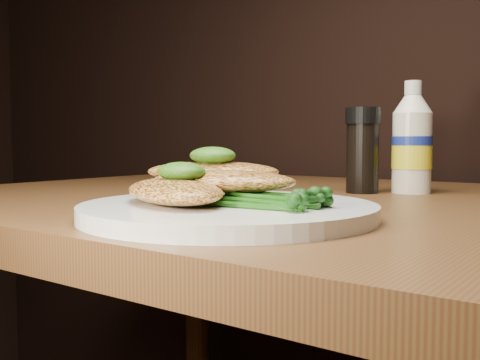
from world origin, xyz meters
The scene contains 9 objects.
plate centered at (0.00, 0.81, 0.76)m, with size 0.29×0.29×0.02m, color white.
chicken_front centered at (-0.04, 0.78, 0.78)m, with size 0.16×0.08×0.03m, color #E7A249.
chicken_mid centered at (-0.02, 0.82, 0.79)m, with size 0.15×0.08×0.02m, color #E7A249.
chicken_back centered at (-0.05, 0.85, 0.79)m, with size 0.15×0.07×0.02m, color #E7A249.
pesto_front centered at (-0.04, 0.78, 0.80)m, with size 0.05×0.05×0.02m, color #0C3407.
pesto_back centered at (-0.05, 0.84, 0.81)m, with size 0.05×0.05×0.02m, color #0C3407.
broccolini_bundle centered at (0.05, 0.81, 0.78)m, with size 0.15×0.11×0.02m, color #1B5312, non-canonical shape.
mayo_bottle centered at (0.05, 1.19, 0.83)m, with size 0.06×0.06×0.16m, color #F1E8CC, non-canonical shape.
pepper_grinder centered at (-0.01, 1.15, 0.81)m, with size 0.05×0.05×0.13m, color black, non-canonical shape.
Camera 1 is at (0.33, 0.37, 0.83)m, focal length 41.74 mm.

